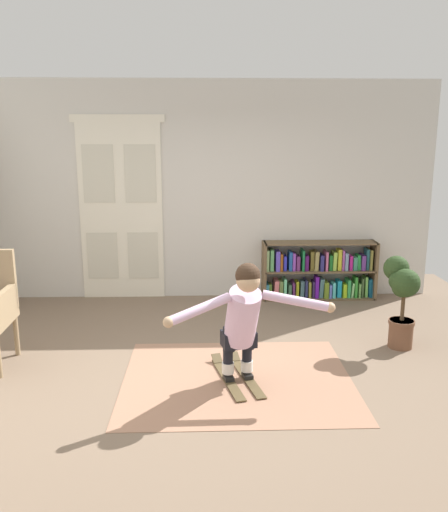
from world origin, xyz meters
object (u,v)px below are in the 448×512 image
object	(u,v)px
potted_plant	(401,293)
skis_pair	(236,376)
person_skier	(243,315)
bookshelf	(318,273)

from	to	relation	value
potted_plant	skis_pair	bearing A→B (deg)	-158.79
potted_plant	person_skier	distance (m)	1.91
potted_plant	skis_pair	distance (m)	1.96
potted_plant	person_skier	xyz separation A→B (m)	(-1.70, -0.86, 0.08)
potted_plant	skis_pair	xyz separation A→B (m)	(-1.74, -0.68, -0.57)
person_skier	skis_pair	bearing A→B (deg)	103.23
skis_pair	person_skier	distance (m)	0.68
bookshelf	potted_plant	size ratio (longest dim) A/B	1.60
skis_pair	person_skier	xyz separation A→B (m)	(0.04, -0.19, 0.66)
bookshelf	person_skier	bearing A→B (deg)	-114.77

